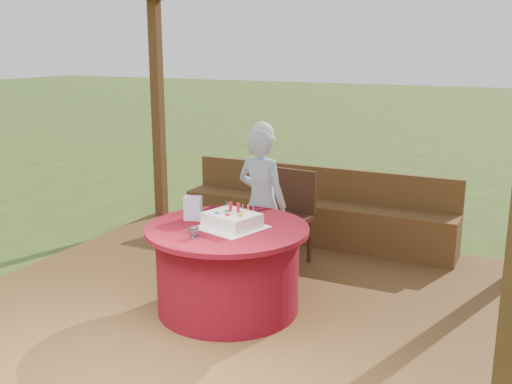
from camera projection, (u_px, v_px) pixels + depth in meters
ground at (243, 312)px, 5.09m from camera, size 60.00×60.00×0.00m
deck at (243, 306)px, 5.07m from camera, size 4.50×4.00×0.12m
pergola at (241, 18)px, 4.51m from camera, size 4.50×4.00×2.72m
bench at (315, 218)px, 6.49m from camera, size 3.00×0.42×0.80m
table at (228, 268)px, 4.79m from camera, size 1.29×1.29×0.70m
chair at (288, 212)px, 5.81m from camera, size 0.50×0.50×0.91m
elderly_woman at (262, 200)px, 5.42m from camera, size 0.56×0.43×1.44m
birthday_cake at (232, 220)px, 4.67m from camera, size 0.56×0.56×0.19m
gift_bag at (193, 208)px, 4.87m from camera, size 0.16×0.12×0.19m
drinking_glass at (194, 232)px, 4.43m from camera, size 0.11×0.11×0.08m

